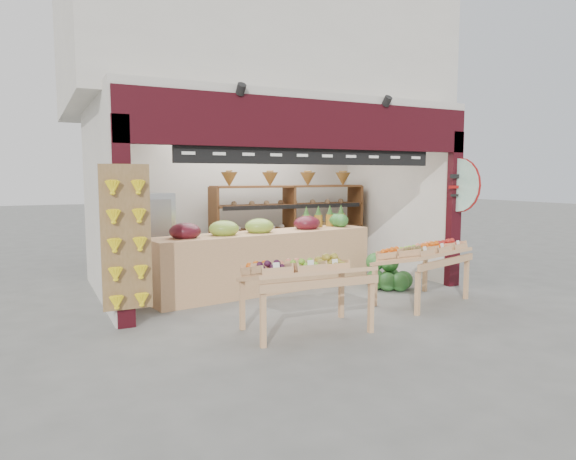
% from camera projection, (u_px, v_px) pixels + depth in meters
% --- Properties ---
extents(ground, '(60.00, 60.00, 0.00)m').
position_uv_depth(ground, '(284.00, 289.00, 8.66)').
color(ground, slate).
rests_on(ground, ground).
extents(shop_structure, '(6.36, 5.12, 5.40)m').
position_uv_depth(shop_structure, '(246.00, 69.00, 9.68)').
color(shop_structure, beige).
rests_on(shop_structure, ground).
extents(banana_board, '(0.60, 0.15, 1.80)m').
position_uv_depth(banana_board, '(127.00, 241.00, 6.28)').
color(banana_board, olive).
rests_on(banana_board, ground).
extents(gift_sign, '(0.04, 0.93, 0.92)m').
position_uv_depth(gift_sign, '(459.00, 185.00, 8.69)').
color(gift_sign, '#BFF0D5').
rests_on(gift_sign, ground).
extents(back_shelving, '(3.24, 0.53, 1.98)m').
position_uv_depth(back_shelving, '(289.00, 212.00, 10.34)').
color(back_shelving, brown).
rests_on(back_shelving, ground).
extents(refrigerator, '(0.70, 0.70, 1.61)m').
position_uv_depth(refrigerator, '(153.00, 238.00, 9.06)').
color(refrigerator, silver).
rests_on(refrigerator, ground).
extents(cardboard_stack, '(1.07, 0.76, 0.64)m').
position_uv_depth(cardboard_stack, '(217.00, 275.00, 8.72)').
color(cardboard_stack, beige).
rests_on(cardboard_stack, ground).
extents(mid_counter, '(3.99, 1.32, 1.21)m').
position_uv_depth(mid_counter, '(264.00, 259.00, 8.51)').
color(mid_counter, tan).
rests_on(mid_counter, ground).
extents(display_table_left, '(1.57, 0.94, 0.98)m').
position_uv_depth(display_table_left, '(298.00, 271.00, 6.23)').
color(display_table_left, tan).
rests_on(display_table_left, ground).
extents(display_table_right, '(1.68, 1.24, 0.97)m').
position_uv_depth(display_table_right, '(423.00, 253.00, 7.69)').
color(display_table_right, tan).
rests_on(display_table_right, ground).
extents(watermelon_pile, '(0.76, 0.78, 0.59)m').
position_uv_depth(watermelon_pile, '(387.00, 275.00, 8.68)').
color(watermelon_pile, '#194B1D').
rests_on(watermelon_pile, ground).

